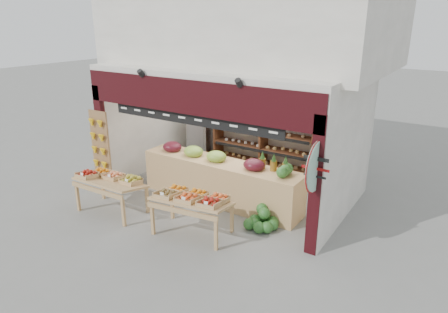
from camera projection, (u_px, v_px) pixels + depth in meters
ground at (219, 198)px, 9.71m from camera, size 60.00×60.00×0.00m
shop_structure at (255, 28)px, 9.69m from camera, size 6.36×5.12×5.40m
banana_board at (100, 148)px, 9.80m from camera, size 0.60×0.15×1.80m
gift_sign at (316, 167)px, 6.82m from camera, size 0.04×0.93×0.92m
back_shelving at (264, 136)px, 10.81m from camera, size 2.99×0.49×1.85m
refrigerator at (202, 135)px, 11.84m from camera, size 0.71×0.71×1.68m
cardboard_stack at (201, 171)px, 10.68m from camera, size 1.08×0.78×0.74m
mid_counter at (220, 180)px, 9.39m from camera, size 4.03×0.84×1.24m
display_table_left at (109, 180)px, 8.90m from camera, size 1.54×0.89×0.98m
display_table_right at (192, 199)px, 7.89m from camera, size 1.64×1.06×0.99m
watermelon_pile at (262, 221)px, 8.26m from camera, size 0.67×0.62×0.47m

